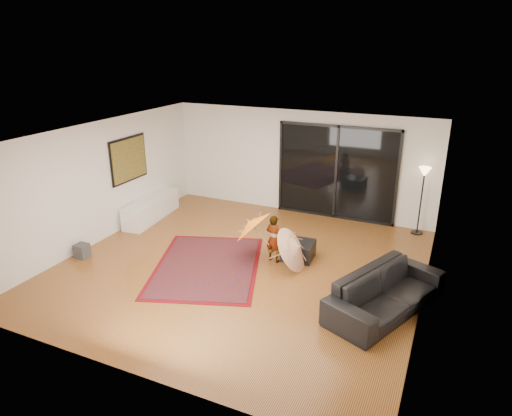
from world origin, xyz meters
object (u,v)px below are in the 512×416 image
Objects in this scene: media_console at (151,209)px; sofa at (386,292)px; child at (274,239)px; ottoman at (298,250)px.

media_console is 6.47m from sofa.
child is (-2.43, 0.94, 0.16)m from sofa.
sofa is 2.36× the size of child.
media_console reaches higher than ottoman.
child reaches higher than ottoman.
child is at bearing 92.21° from sofa.
child is at bearing -141.85° from ottoman.
child is (-0.43, -0.34, 0.33)m from ottoman.
ottoman is 0.64m from child.
media_console is at bearing 96.57° from sofa.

